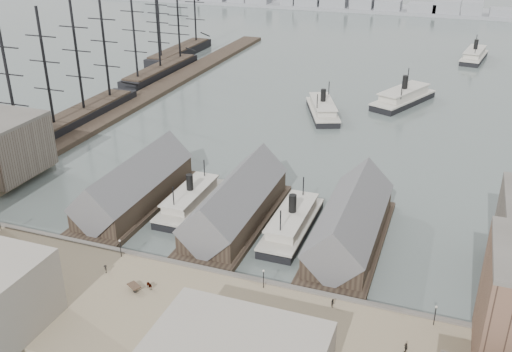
% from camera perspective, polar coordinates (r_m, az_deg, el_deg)
% --- Properties ---
extents(ground, '(900.00, 900.00, 0.00)m').
position_cam_1_polar(ground, '(117.27, -5.10, -8.49)').
color(ground, '#4E5A57').
rests_on(ground, ground).
extents(quay, '(180.00, 30.00, 2.00)m').
position_cam_1_polar(quay, '(102.49, -9.95, -13.72)').
color(quay, '#817257').
rests_on(quay, ground).
extents(seawall, '(180.00, 1.20, 2.30)m').
position_cam_1_polar(seawall, '(112.77, -6.25, -9.35)').
color(seawall, '#59544C').
rests_on(seawall, ground).
extents(west_wharf, '(10.00, 220.00, 1.60)m').
position_cam_1_polar(west_wharf, '(227.48, -10.18, 8.30)').
color(west_wharf, '#2D231C').
rests_on(west_wharf, ground).
extents(ferry_shed_west, '(14.00, 42.00, 12.60)m').
position_cam_1_polar(ferry_shed_west, '(139.12, -12.00, -1.09)').
color(ferry_shed_west, '#2D231C').
rests_on(ferry_shed_west, ground).
extents(ferry_shed_center, '(14.00, 42.00, 12.60)m').
position_cam_1_polar(ferry_shed_center, '(128.19, -2.02, -2.87)').
color(ferry_shed_center, '#2D231C').
rests_on(ferry_shed_center, ground).
extents(ferry_shed_east, '(14.00, 42.00, 12.60)m').
position_cam_1_polar(ferry_shed_east, '(121.90, 9.43, -4.80)').
color(ferry_shed_east, '#2D231C').
rests_on(ferry_shed_east, ground).
extents(lamp_post_near_w, '(0.44, 0.44, 3.92)m').
position_cam_1_polar(lamp_post_near_w, '(116.22, -13.43, -6.74)').
color(lamp_post_near_w, black).
rests_on(lamp_post_near_w, quay).
extents(lamp_post_near_e, '(0.44, 0.44, 3.92)m').
position_cam_1_polar(lamp_post_near_e, '(104.47, 0.76, -9.91)').
color(lamp_post_near_e, black).
rests_on(lamp_post_near_e, quay).
extents(lamp_post_far_e, '(0.44, 0.44, 3.92)m').
position_cam_1_polar(lamp_post_far_e, '(100.60, 17.52, -12.82)').
color(lamp_post_far_e, black).
rests_on(lamp_post_far_e, quay).
extents(far_shore, '(500.00, 40.00, 15.72)m').
position_cam_1_polar(far_shore, '(428.83, 14.43, 16.07)').
color(far_shore, gray).
rests_on(far_shore, ground).
extents(ferry_docked_west, '(7.62, 25.39, 9.07)m').
position_cam_1_polar(ferry_docked_west, '(136.80, -6.56, -2.33)').
color(ferry_docked_west, black).
rests_on(ferry_docked_west, ground).
extents(ferry_docked_east, '(7.97, 26.57, 9.49)m').
position_cam_1_polar(ferry_docked_east, '(126.17, 3.62, -4.65)').
color(ferry_docked_east, black).
rests_on(ferry_docked_east, ground).
extents(ferry_open_near, '(18.18, 28.77, 9.89)m').
position_cam_1_polar(ferry_open_near, '(200.13, 6.67, 6.68)').
color(ferry_open_near, black).
rests_on(ferry_open_near, ground).
extents(ferry_open_mid, '(21.17, 32.76, 11.28)m').
position_cam_1_polar(ferry_open_mid, '(217.78, 14.53, 7.65)').
color(ferry_open_mid, black).
rests_on(ferry_open_mid, ground).
extents(ferry_open_far, '(12.92, 30.29, 10.48)m').
position_cam_1_polar(ferry_open_far, '(295.38, 20.99, 11.21)').
color(ferry_open_far, black).
rests_on(ferry_open_far, ground).
extents(sailing_ship_near, '(9.69, 66.77, 39.85)m').
position_cam_1_polar(sailing_ship_near, '(196.29, -18.09, 5.42)').
color(sailing_ship_near, black).
rests_on(sailing_ship_near, ground).
extents(sailing_ship_mid, '(9.23, 53.32, 37.94)m').
position_cam_1_polar(sailing_ship_mid, '(252.87, -9.51, 10.47)').
color(sailing_ship_mid, black).
rests_on(sailing_ship_mid, ground).
extents(sailing_ship_far, '(9.55, 53.05, 39.26)m').
position_cam_1_polar(sailing_ship_far, '(287.00, -7.63, 12.32)').
color(sailing_ship_far, black).
rests_on(sailing_ship_far, ground).
extents(horse_cart_left, '(4.36, 4.25, 1.68)m').
position_cam_1_polar(horse_cart_left, '(118.79, -22.35, -8.40)').
color(horse_cart_left, black).
rests_on(horse_cart_left, quay).
extents(horse_cart_center, '(4.81, 3.33, 1.57)m').
position_cam_1_polar(horse_cart_center, '(107.07, -11.14, -10.73)').
color(horse_cart_center, black).
rests_on(horse_cart_center, quay).
extents(pedestrian_2, '(1.24, 1.19, 1.70)m').
position_cam_1_polar(pedestrian_2, '(113.10, -14.82, -8.99)').
color(pedestrian_2, black).
rests_on(pedestrian_2, quay).
extents(pedestrian_3, '(0.49, 1.05, 1.75)m').
position_cam_1_polar(pedestrian_3, '(109.95, -21.08, -11.02)').
color(pedestrian_3, black).
rests_on(pedestrian_3, quay).
extents(pedestrian_4, '(0.94, 0.79, 1.63)m').
position_cam_1_polar(pedestrian_4, '(102.06, -6.33, -12.36)').
color(pedestrian_4, black).
rests_on(pedestrian_4, quay).
extents(pedestrian_5, '(0.72, 0.65, 1.60)m').
position_cam_1_polar(pedestrian_5, '(98.75, -3.78, -13.72)').
color(pedestrian_5, black).
rests_on(pedestrian_5, quay).
extents(pedestrian_6, '(0.87, 0.95, 1.59)m').
position_cam_1_polar(pedestrian_6, '(102.07, 7.68, -12.46)').
color(pedestrian_6, black).
rests_on(pedestrian_6, quay).
extents(pedestrian_8, '(0.91, 1.12, 1.78)m').
position_cam_1_polar(pedestrian_8, '(95.29, 14.74, -16.27)').
color(pedestrian_8, black).
rests_on(pedestrian_8, quay).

